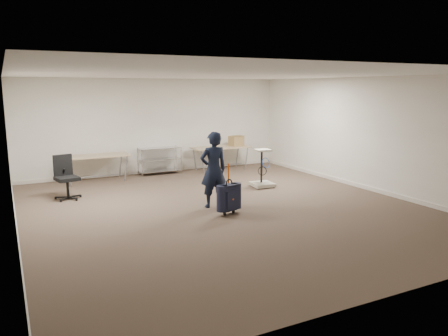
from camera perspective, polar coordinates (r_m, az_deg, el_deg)
ground at (r=9.35m, az=-0.06°, el=-5.25°), size 9.00×9.00×0.00m
room_shell at (r=10.55m, az=-3.45°, el=-3.17°), size 8.00×9.00×9.00m
folding_table_left at (r=12.32m, az=-16.47°, el=1.37°), size 1.80×0.75×0.73m
folding_table_right at (r=13.51m, az=-0.43°, el=2.57°), size 1.80×0.75×0.73m
wire_shelf at (r=13.06m, az=-8.41°, el=1.13°), size 1.22×0.47×0.80m
person at (r=9.28m, az=-1.40°, el=-0.22°), size 0.61×0.42×1.63m
suitcase at (r=8.82m, az=0.66°, el=-3.84°), size 0.42×0.31×1.04m
office_chair at (r=10.69m, az=-19.83°, el=-2.19°), size 0.61×0.61×1.01m
equipment_cart at (r=11.32m, az=5.04°, el=-1.18°), size 0.58×0.58×0.98m
cardboard_box at (r=13.75m, az=1.60°, el=3.58°), size 0.47×0.40×0.31m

